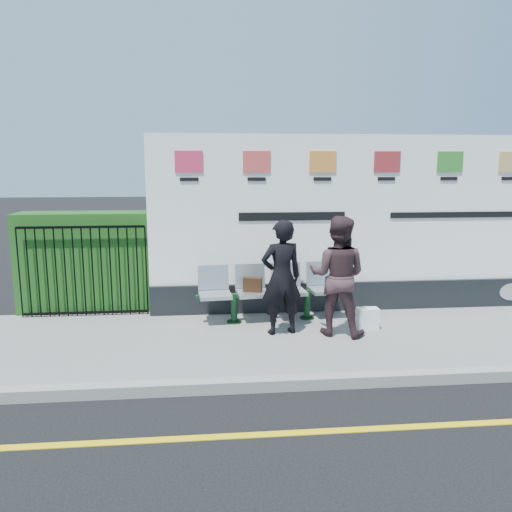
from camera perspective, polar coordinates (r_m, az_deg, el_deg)
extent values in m
plane|color=black|center=(5.75, 22.17, -17.43)|extent=(80.00, 80.00, 0.00)
cube|color=gray|center=(7.83, 13.65, -8.98)|extent=(14.00, 3.00, 0.12)
cube|color=gray|center=(6.53, 18.06, -13.07)|extent=(14.00, 0.18, 0.14)
cube|color=yellow|center=(5.74, 22.17, -17.40)|extent=(14.00, 0.10, 0.01)
cube|color=black|center=(9.12, 13.93, -4.22)|extent=(8.00, 0.30, 0.50)
cube|color=white|center=(8.88, 14.35, 5.21)|extent=(8.00, 0.14, 2.50)
cube|color=#1E5118|center=(9.15, -18.50, -0.55)|extent=(2.35, 0.70, 1.70)
imported|color=black|center=(7.38, 2.92, -2.46)|extent=(0.69, 0.53, 1.72)
imported|color=#3D272C|center=(7.44, 9.30, -2.25)|extent=(1.06, 0.97, 1.77)
cube|color=black|center=(7.99, -0.38, -3.28)|extent=(0.32, 0.21, 0.23)
cube|color=white|center=(7.94, 12.63, -6.97)|extent=(0.33, 0.20, 0.33)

